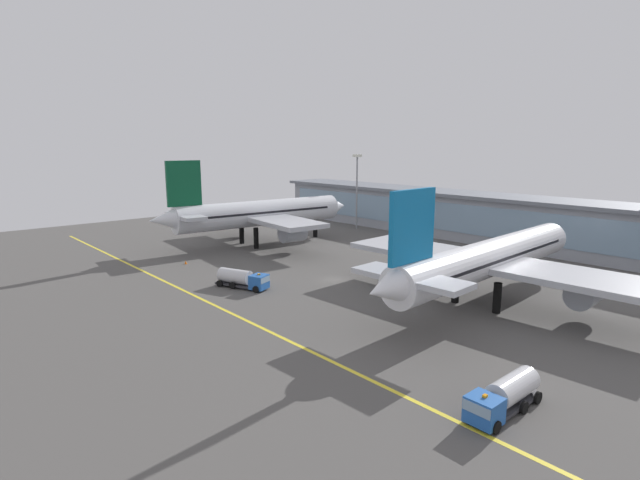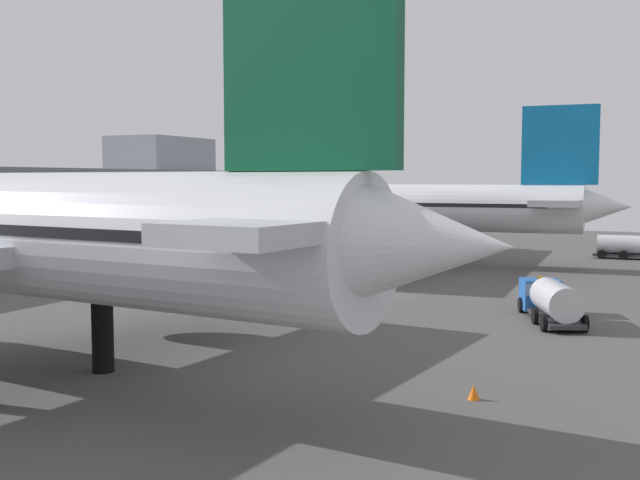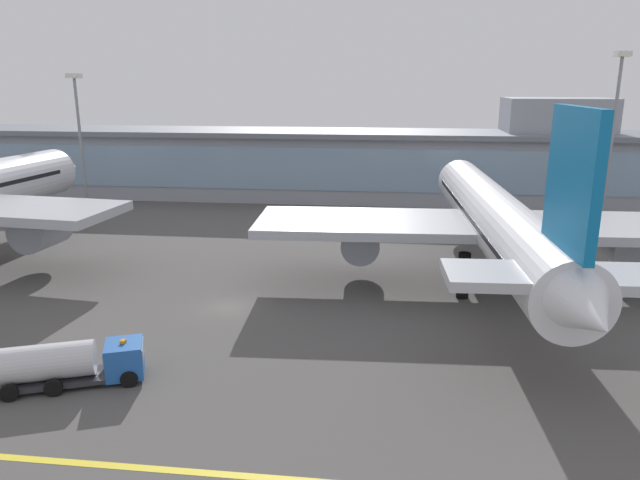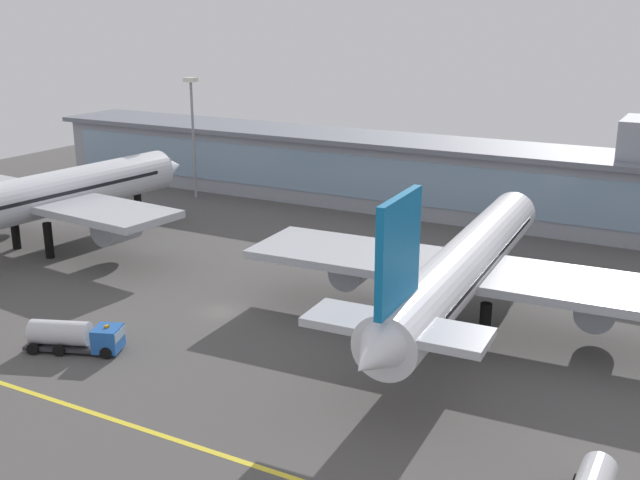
# 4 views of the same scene
# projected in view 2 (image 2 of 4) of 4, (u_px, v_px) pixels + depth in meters

# --- Properties ---
(ground_plane) EXTENTS (183.07, 183.07, 0.00)m
(ground_plane) POSITION_uv_depth(u_px,v_px,m) (386.00, 295.00, 63.90)
(ground_plane) COLOR #514F4C
(airliner_near_left) EXTENTS (40.57, 49.76, 19.34)m
(airliner_near_left) POSITION_uv_depth(u_px,v_px,m) (3.00, 236.00, 36.55)
(airliner_near_left) COLOR black
(airliner_near_left) RESTS_ON ground
(airliner_near_right) EXTENTS (44.89, 52.61, 17.59)m
(airliner_near_right) POSITION_uv_depth(u_px,v_px,m) (389.00, 208.00, 87.94)
(airliner_near_right) COLOR black
(airliner_near_right) RESTS_ON ground
(fuel_tanker_truck) EXTENTS (9.30, 5.67, 2.90)m
(fuel_tanker_truck) POSITION_uv_depth(u_px,v_px,m) (550.00, 299.00, 52.40)
(fuel_tanker_truck) COLOR black
(fuel_tanker_truck) RESTS_ON ground
(baggage_tug_near) EXTENTS (2.97, 9.07, 2.90)m
(baggage_tug_near) POSITION_uv_depth(u_px,v_px,m) (636.00, 247.00, 92.52)
(baggage_tug_near) COLOR black
(baggage_tug_near) RESTS_ON ground
(apron_light_mast_west) EXTENTS (1.80, 1.80, 22.63)m
(apron_light_mast_west) POSITION_uv_depth(u_px,v_px,m) (250.00, 146.00, 117.50)
(apron_light_mast_west) COLOR gray
(apron_light_mast_west) RESTS_ON ground
(safety_cone) EXTENTS (0.53, 0.53, 0.66)m
(safety_cone) POSITION_uv_depth(u_px,v_px,m) (474.00, 392.00, 33.72)
(safety_cone) COLOR orange
(safety_cone) RESTS_ON ground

